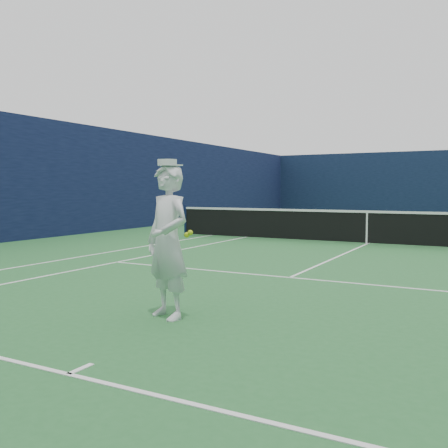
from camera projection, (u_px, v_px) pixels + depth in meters
The scene contains 5 objects.
ground at pixel (367, 244), 14.84m from camera, with size 80.00×80.00×0.00m, color #26652F.
court_markings at pixel (367, 244), 14.84m from camera, with size 11.03×23.83×0.01m.
windscreen_fence at pixel (368, 177), 14.71m from camera, with size 20.12×36.12×4.00m.
tennis_net at pixel (367, 226), 14.81m from camera, with size 12.88×0.09×1.07m.
tennis_player at pixel (168, 241), 6.30m from camera, with size 0.82×0.71×2.01m.
Camera 1 is at (3.25, -15.02, 1.64)m, focal length 40.00 mm.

